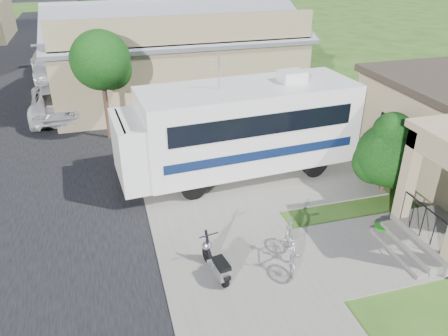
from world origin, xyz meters
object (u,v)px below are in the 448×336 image
object	(u,v)px
pickup_truck	(58,100)
bicycle	(290,247)
garden_hose	(382,230)
motorhome	(240,127)
scooter	(217,264)
van	(51,65)
shrub	(389,152)

from	to	relation	value
pickup_truck	bicycle	bearing A→B (deg)	112.47
garden_hose	motorhome	bearing A→B (deg)	122.13
scooter	van	world-z (taller)	van
bicycle	garden_hose	world-z (taller)	bicycle
shrub	garden_hose	bearing A→B (deg)	-124.03
motorhome	scooter	xyz separation A→B (m)	(-2.23, -5.19, -1.40)
pickup_truck	garden_hose	xyz separation A→B (m)	(9.54, -12.93, -0.66)
shrub	motorhome	bearing A→B (deg)	150.08
pickup_truck	van	world-z (taller)	van
shrub	pickup_truck	size ratio (longest dim) A/B	0.52
scooter	garden_hose	world-z (taller)	scooter
scooter	bicycle	bearing A→B (deg)	-10.19
bicycle	pickup_truck	distance (m)	14.91
shrub	scooter	xyz separation A→B (m)	(-6.60, -2.68, -1.01)
van	scooter	bearing A→B (deg)	-83.02
bicycle	garden_hose	xyz separation A→B (m)	(3.18, 0.56, -0.47)
pickup_truck	van	size ratio (longest dim) A/B	0.95
motorhome	bicycle	world-z (taller)	motorhome
motorhome	scooter	bearing A→B (deg)	-117.30
scooter	garden_hose	size ratio (longest dim) A/B	3.42
bicycle	garden_hose	size ratio (longest dim) A/B	4.35
scooter	pickup_truck	distance (m)	14.17
motorhome	van	size ratio (longest dim) A/B	1.49
bicycle	garden_hose	bearing A→B (deg)	27.40
scooter	pickup_truck	world-z (taller)	pickup_truck
shrub	pickup_truck	bearing A→B (deg)	135.51
scooter	pickup_truck	xyz separation A→B (m)	(-4.39, 13.47, 0.32)
pickup_truck	scooter	bearing A→B (deg)	105.27
scooter	garden_hose	xyz separation A→B (m)	(5.15, 0.54, -0.34)
motorhome	garden_hose	size ratio (longest dim) A/B	19.74
garden_hose	scooter	bearing A→B (deg)	-174.01
shrub	pickup_truck	xyz separation A→B (m)	(-10.98, 10.79, -0.69)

